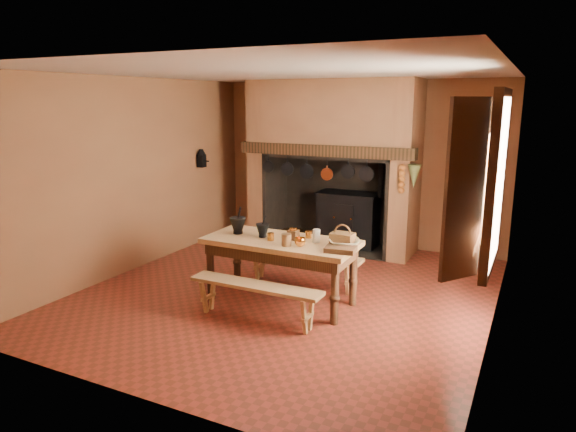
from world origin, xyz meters
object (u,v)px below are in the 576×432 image
at_px(mixing_bowl, 344,243).
at_px(wicker_basket, 342,238).
at_px(bench_front, 255,293).
at_px(coffee_grinder, 293,234).
at_px(iron_range, 349,219).
at_px(work_table, 281,250).

relative_size(mixing_bowl, wicker_basket, 1.32).
relative_size(bench_front, coffee_grinder, 8.74).
bearing_deg(bench_front, coffee_grinder, 78.81).
bearing_deg(bench_front, wicker_basket, 43.78).
xyz_separation_m(iron_range, coffee_grinder, (0.25, -2.71, 0.40)).
relative_size(coffee_grinder, wicker_basket, 0.68).
bearing_deg(wicker_basket, iron_range, 109.71).
distance_m(iron_range, work_table, 2.79).
height_order(iron_range, work_table, iron_range).
bearing_deg(wicker_basket, mixing_bowl, -46.53).
xyz_separation_m(iron_range, wicker_basket, (0.87, -2.68, 0.41)).
bearing_deg(wicker_basket, coffee_grinder, -175.58).
height_order(coffee_grinder, mixing_bowl, coffee_grinder).
xyz_separation_m(work_table, bench_front, (0.00, -0.64, -0.35)).
relative_size(bench_front, wicker_basket, 5.92).
xyz_separation_m(bench_front, mixing_bowl, (0.80, 0.69, 0.52)).
distance_m(bench_front, wicker_basket, 1.19).
bearing_deg(coffee_grinder, wicker_basket, 4.04).
distance_m(mixing_bowl, wicker_basket, 0.07).
bearing_deg(iron_range, wicker_basket, -71.97).
bearing_deg(bench_front, iron_range, 91.88).
relative_size(iron_range, mixing_bowl, 4.51).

